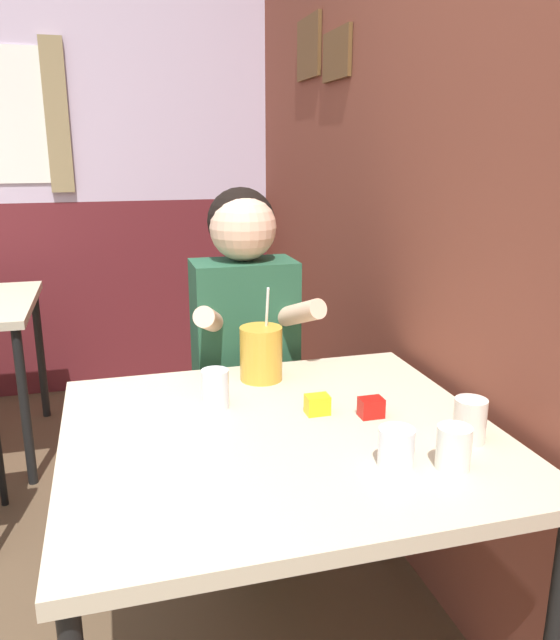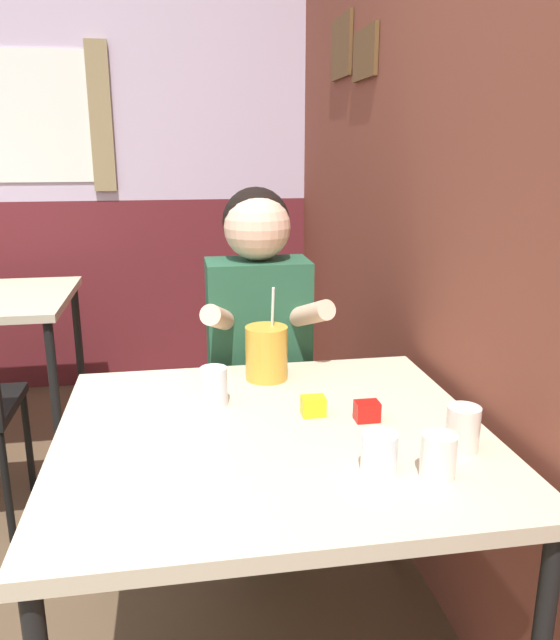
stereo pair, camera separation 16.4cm
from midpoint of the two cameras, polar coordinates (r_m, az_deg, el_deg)
The scene contains 11 objects.
brick_wall_right at distance 2.51m, azimuth 11.28°, elevation 14.34°, with size 0.08×4.66×2.70m.
back_wall at distance 3.73m, azimuth -15.47°, elevation 14.45°, with size 5.37×0.09×2.70m.
main_table at distance 1.55m, azimuth 2.41°, elevation -12.02°, with size 1.03×0.95×0.73m.
person_seated at distance 2.14m, azimuth 0.20°, elevation -3.76°, with size 0.42×0.41×1.27m.
cocktail_pitcher at distance 1.82m, azimuth 1.33°, elevation -3.06°, with size 0.12×0.12×0.28m.
glass_near_pitcher at distance 1.36m, azimuth 12.56°, elevation -11.83°, with size 0.08×0.08×0.09m.
glass_center at distance 1.37m, azimuth 17.70°, elevation -11.81°, with size 0.07×0.07×0.09m.
glass_far_side at distance 1.49m, azimuth 19.46°, elevation -9.41°, with size 0.08×0.08×0.10m.
glass_by_brick at distance 1.65m, azimuth -3.24°, elevation -6.13°, with size 0.07×0.07×0.10m.
condiment_ketchup at distance 1.59m, azimuth 10.92°, elevation -8.25°, with size 0.06×0.04×0.05m.
condiment_mustard at distance 1.60m, azimuth 6.01°, elevation -7.89°, with size 0.06×0.04×0.05m.
Camera 2 is at (0.42, -1.04, 1.39)m, focal length 35.00 mm.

